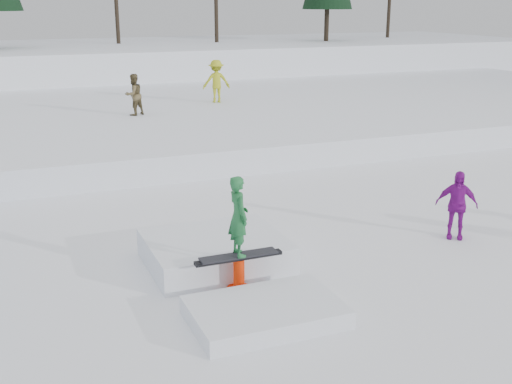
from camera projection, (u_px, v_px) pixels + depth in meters
name	position (u px, v px, depth m)	size (l,w,h in m)	color
ground	(272.00, 281.00, 11.78)	(120.00, 120.00, 0.00)	white
snow_berm	(71.00, 66.00, 38.06)	(60.00, 14.00, 2.40)	white
snow_midrise	(114.00, 118.00, 25.86)	(50.00, 18.00, 0.80)	white
walker_olive	(134.00, 95.00, 23.92)	(0.75, 0.58, 1.54)	brown
walker_ygreen	(216.00, 81.00, 26.92)	(1.14, 0.66, 1.77)	#ABB21D
spectator_purple	(456.00, 205.00, 13.73)	(0.88, 0.37, 1.50)	#8A1292
jib_rail_feature	(228.00, 263.00, 11.82)	(2.60, 4.40, 2.11)	white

